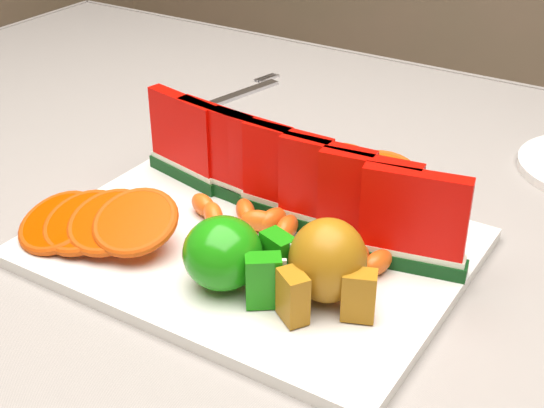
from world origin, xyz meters
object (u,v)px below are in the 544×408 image
fork (237,95)px  platter (252,246)px  pear_cluster (328,265)px  apple_cluster (231,256)px

fork → platter: bearing=-53.5°
pear_cluster → apple_cluster: bearing=-162.5°
pear_cluster → fork: (-0.35, 0.37, -0.05)m
platter → pear_cluster: size_ratio=4.19×
platter → pear_cluster: (0.11, -0.05, 0.04)m
apple_cluster → fork: bearing=123.9°
pear_cluster → fork: size_ratio=0.49×
apple_cluster → pear_cluster: (0.08, 0.03, 0.01)m
platter → pear_cluster: pear_cluster is taller
pear_cluster → fork: bearing=133.1°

